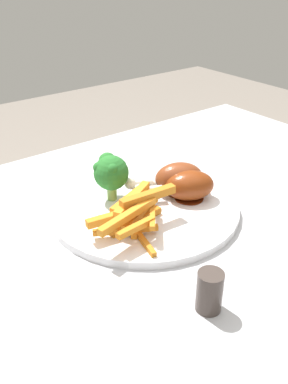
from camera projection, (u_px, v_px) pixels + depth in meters
The scene contains 8 objects.
dining_table at pixel (166, 282), 0.70m from camera, with size 0.99×0.68×0.72m.
dinner_plate at pixel (144, 206), 0.67m from camera, with size 0.30×0.30×0.01m, color white.
broccoli_floret_front at pixel (111, 172), 0.65m from camera, with size 0.05×0.06×0.07m.
carrot_fries_pile at pixel (134, 211), 0.60m from camera, with size 0.14×0.13×0.05m.
chicken_drumstick_near at pixel (181, 181), 0.69m from camera, with size 0.12×0.09×0.04m.
chicken_drumstick_far at pixel (176, 179), 0.68m from camera, with size 0.13×0.09×0.05m.
chicken_drumstick_extra at pixel (187, 186), 0.67m from camera, with size 0.12×0.09×0.05m.
pepper_shaker at pixel (210, 291), 0.47m from camera, with size 0.03×0.03×0.05m, color #423833.
Camera 1 is at (-0.36, -0.41, 1.08)m, focal length 39.72 mm.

